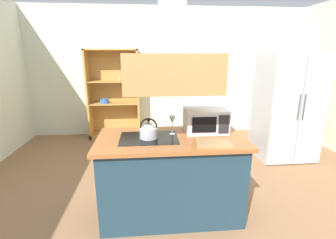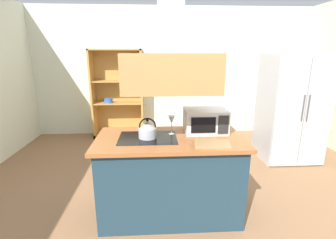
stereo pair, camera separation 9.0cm
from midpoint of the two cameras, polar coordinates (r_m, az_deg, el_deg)
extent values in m
plane|color=#8C6343|center=(3.01, 6.23, -20.49)|extent=(7.80, 7.80, 0.00)
cube|color=silver|center=(5.44, 1.42, 10.94)|extent=(6.00, 0.12, 2.70)
cube|color=#1F3A4A|center=(2.76, 1.39, -13.44)|extent=(1.47, 0.73, 0.86)
cube|color=#A15E30|center=(2.58, 1.45, -4.62)|extent=(1.55, 0.81, 0.04)
cube|color=black|center=(2.56, -3.75, -4.26)|extent=(0.60, 0.44, 0.00)
cube|color=#AD8149|center=(2.43, 1.56, 10.97)|extent=(0.90, 0.70, 0.36)
cube|color=#BBBCC2|center=(4.54, 27.19, 2.41)|extent=(0.90, 0.72, 1.76)
cube|color=#B8BEBC|center=(4.12, 27.06, 1.25)|extent=(0.44, 0.03, 1.72)
cube|color=#B3B5BB|center=(4.36, 32.18, 1.27)|extent=(0.44, 0.03, 1.72)
cylinder|color=#4C4C51|center=(4.17, 29.61, 2.33)|extent=(0.02, 0.02, 0.40)
cylinder|color=#4C4C51|center=(4.21, 30.52, 2.32)|extent=(0.02, 0.02, 0.40)
cube|color=#BA8843|center=(5.36, -16.64, 5.62)|extent=(0.04, 0.40, 1.84)
cube|color=#BA8843|center=(5.22, -5.60, 5.94)|extent=(0.04, 0.40, 1.84)
cube|color=#BA8843|center=(5.20, -11.72, 15.70)|extent=(1.06, 0.40, 0.03)
cube|color=#BA8843|center=(5.47, -10.72, -3.33)|extent=(1.06, 0.40, 0.08)
cube|color=#BA8843|center=(5.45, -10.93, 6.13)|extent=(1.06, 0.02, 1.84)
cube|color=#BA8843|center=(5.30, -11.09, 3.84)|extent=(0.98, 0.36, 0.02)
cube|color=#BA8843|center=(5.23, -11.35, 8.80)|extent=(0.98, 0.36, 0.02)
cylinder|color=#3763A3|center=(5.27, -13.24, 4.08)|extent=(0.18, 0.18, 0.05)
cylinder|color=#375FAD|center=(5.26, -13.27, 4.56)|extent=(0.17, 0.17, 0.05)
cylinder|color=silver|center=(5.17, -10.03, 9.59)|extent=(0.01, 0.01, 0.12)
cone|color=silver|center=(5.16, -10.08, 10.69)|extent=(0.07, 0.07, 0.08)
cylinder|color=silver|center=(5.15, -8.12, 9.65)|extent=(0.01, 0.01, 0.12)
cone|color=silver|center=(5.14, -8.17, 10.76)|extent=(0.07, 0.07, 0.08)
cylinder|color=#B4BAC8|center=(2.54, -3.77, -3.12)|extent=(0.19, 0.19, 0.10)
cone|color=#AEC0C3|center=(2.52, -3.80, -1.27)|extent=(0.18, 0.18, 0.07)
sphere|color=black|center=(2.50, -3.82, -0.21)|extent=(0.03, 0.03, 0.03)
torus|color=black|center=(2.52, -3.80, -1.58)|extent=(0.18, 0.02, 0.18)
cube|color=#A48051|center=(2.42, 11.33, -5.54)|extent=(0.37, 0.29, 0.02)
cube|color=silver|center=(2.75, 9.61, -0.25)|extent=(0.46, 0.34, 0.26)
cube|color=black|center=(2.58, 9.25, -1.29)|extent=(0.26, 0.01, 0.17)
cube|color=#262628|center=(2.63, 13.76, -1.20)|extent=(0.11, 0.01, 0.20)
cylinder|color=silver|center=(2.67, 1.79, -3.36)|extent=(0.06, 0.06, 0.01)
cylinder|color=silver|center=(2.65, 1.80, -2.17)|extent=(0.01, 0.01, 0.11)
cone|color=silver|center=(2.63, 1.82, -0.09)|extent=(0.08, 0.08, 0.09)
camera|label=1|loc=(0.04, -89.11, 0.24)|focal=26.09mm
camera|label=2|loc=(0.04, 90.89, -0.24)|focal=26.09mm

